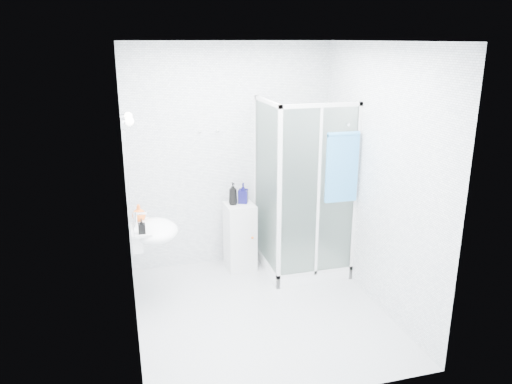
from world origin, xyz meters
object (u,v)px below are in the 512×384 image
object	(u,v)px
hand_towel	(342,166)
shampoo_bottle_a	(233,194)
wall_basin	(152,232)
soap_dispenser_orange	(139,213)
shampoo_bottle_b	(243,193)
storage_cabinet	(240,236)
soap_dispenser_black	(142,226)
shower_enclosure	(298,236)

from	to	relation	value
hand_towel	shampoo_bottle_a	distance (m)	1.30
wall_basin	soap_dispenser_orange	world-z (taller)	soap_dispenser_orange
shampoo_bottle_b	soap_dispenser_orange	bearing A→B (deg)	-158.33
wall_basin	storage_cabinet	distance (m)	1.26
shampoo_bottle_b	hand_towel	bearing A→B (deg)	-39.52
wall_basin	soap_dispenser_black	size ratio (longest dim) A/B	3.87
shampoo_bottle_a	wall_basin	bearing A→B (deg)	-147.41
soap_dispenser_orange	shampoo_bottle_b	bearing A→B (deg)	21.67
shampoo_bottle_b	soap_dispenser_orange	world-z (taller)	soap_dispenser_orange
storage_cabinet	shampoo_bottle_a	size ratio (longest dim) A/B	3.06
storage_cabinet	shampoo_bottle_a	xyz separation A→B (m)	(-0.07, 0.02, 0.53)
shampoo_bottle_a	soap_dispenser_orange	distance (m)	1.16
storage_cabinet	shampoo_bottle_b	bearing A→B (deg)	37.78
storage_cabinet	hand_towel	size ratio (longest dim) A/B	1.06
shower_enclosure	soap_dispenser_orange	distance (m)	1.84
shampoo_bottle_a	storage_cabinet	bearing A→B (deg)	-14.22
wall_basin	soap_dispenser_black	world-z (taller)	wall_basin
soap_dispenser_orange	soap_dispenser_black	size ratio (longest dim) A/B	1.20
shower_enclosure	soap_dispenser_black	bearing A→B (deg)	-163.95
hand_towel	shampoo_bottle_b	xyz separation A→B (m)	(-0.88, 0.73, -0.44)
shower_enclosure	hand_towel	bearing A→B (deg)	-51.79
hand_towel	soap_dispenser_orange	xyz separation A→B (m)	(-2.08, 0.25, -0.41)
storage_cabinet	soap_dispenser_black	size ratio (longest dim) A/B	5.48
shower_enclosure	wall_basin	xyz separation A→B (m)	(-1.66, -0.32, 0.35)
shower_enclosure	soap_dispenser_orange	world-z (taller)	shower_enclosure
wall_basin	soap_dispenser_orange	distance (m)	0.25
storage_cabinet	shampoo_bottle_a	distance (m)	0.53
soap_dispenser_black	hand_towel	bearing A→B (deg)	2.90
shower_enclosure	shampoo_bottle_a	distance (m)	0.89
wall_basin	hand_towel	xyz separation A→B (m)	(1.97, -0.09, 0.56)
storage_cabinet	soap_dispenser_orange	size ratio (longest dim) A/B	4.57
storage_cabinet	soap_dispenser_black	distance (m)	1.49
hand_towel	soap_dispenser_black	distance (m)	2.12
wall_basin	hand_towel	distance (m)	2.05
wall_basin	shampoo_bottle_a	size ratio (longest dim) A/B	2.16
shower_enclosure	shampoo_bottle_b	distance (m)	0.80
shower_enclosure	shampoo_bottle_a	world-z (taller)	shower_enclosure
storage_cabinet	hand_towel	bearing A→B (deg)	-39.13
hand_towel	shampoo_bottle_b	world-z (taller)	hand_towel
soap_dispenser_orange	soap_dispenser_black	distance (m)	0.36
wall_basin	shampoo_bottle_a	world-z (taller)	shampoo_bottle_a
shampoo_bottle_a	soap_dispenser_orange	bearing A→B (deg)	-157.30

